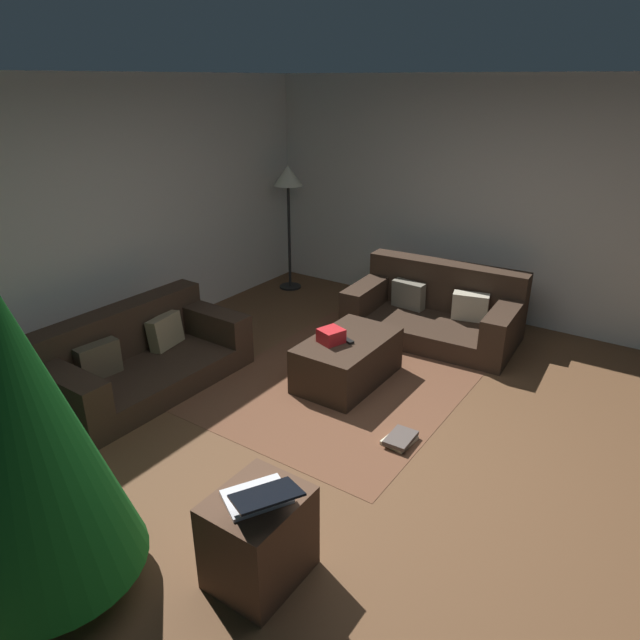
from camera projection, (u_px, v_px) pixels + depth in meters
ground_plane at (370, 456)px, 4.13m from camera, size 6.40×6.40×0.00m
rear_partition at (81, 223)px, 5.25m from camera, size 6.40×0.12×2.60m
corner_partition at (521, 205)px, 6.00m from camera, size 0.12×6.40×2.60m
couch_left at (138, 358)px, 5.03m from camera, size 1.80×0.95×0.67m
couch_right at (436, 311)px, 6.00m from camera, size 1.06×1.77×0.74m
ottoman at (348, 360)px, 5.09m from camera, size 1.00×0.60×0.42m
gift_box at (331, 336)px, 4.92m from camera, size 0.25×0.24×0.12m
tv_remote at (347, 340)px, 4.96m from camera, size 0.10×0.17×0.02m
christmas_tree at (23, 432)px, 2.67m from camera, size 0.97×0.97×1.91m
side_table at (259, 538)px, 3.04m from camera, size 0.52×0.44×0.53m
laptop at (260, 496)px, 2.87m from camera, size 0.48×0.50×0.17m
book_stack at (400, 439)px, 4.27m from camera, size 0.28×0.22×0.06m
corner_lamp at (288, 185)px, 6.93m from camera, size 0.36×0.36×1.57m
area_rug at (347, 380)px, 5.17m from camera, size 2.60×2.00×0.01m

